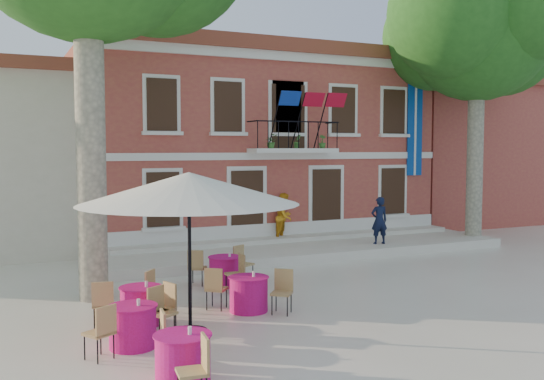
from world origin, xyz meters
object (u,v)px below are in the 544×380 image
Objects in this scene: patio_umbrella at (189,189)px; cafe_table_2 at (183,357)px; cafe_table_4 at (249,292)px; pedestrian_orange at (285,217)px; pedestrian_navy at (379,220)px; cafe_table_0 at (133,324)px; cafe_table_1 at (141,303)px; cafe_table_3 at (225,269)px; plane_tree_east at (478,28)px.

cafe_table_2 is (-0.84, -2.33, -2.40)m from patio_umbrella.
pedestrian_orange is at bearing 58.56° from cafe_table_4.
cafe_table_2 is 1.13× the size of cafe_table_4.
patio_umbrella is 2.60× the size of pedestrian_navy.
pedestrian_navy is 0.96× the size of pedestrian_orange.
pedestrian_navy is 11.72m from cafe_table_0.
cafe_table_1 is at bearing 38.62° from pedestrian_navy.
patio_umbrella is 4.76m from cafe_table_3.
plane_tree_east is 14.67m from cafe_table_4.
cafe_table_0 is at bearing -108.60° from cafe_table_1.
pedestrian_navy is 8.63m from cafe_table_4.
pedestrian_orange reaches higher than cafe_table_1.
pedestrian_orange is 0.92× the size of cafe_table_1.
cafe_table_1 and cafe_table_2 have the same top height.
cafe_table_4 is (2.83, 1.36, 0.00)m from cafe_table_0.
pedestrian_orange is 11.15m from cafe_table_0.
plane_tree_east is 5.90× the size of cafe_table_1.
pedestrian_navy is at bearing 20.99° from cafe_table_3.
patio_umbrella is 3.45m from cafe_table_2.
cafe_table_3 is at bearing 63.90° from cafe_table_2.
plane_tree_east is 16.55m from cafe_table_1.
patio_umbrella reaches higher than cafe_table_4.
pedestrian_navy is 10.61m from cafe_table_1.
cafe_table_0 is 5.05m from cafe_table_3.
pedestrian_navy is at bearing -77.43° from pedestrian_orange.
patio_umbrella reaches higher than cafe_table_1.
pedestrian_orange is at bearing -28.47° from pedestrian_navy.
pedestrian_orange is 0.90× the size of cafe_table_3.
patio_umbrella is at bearing -147.99° from cafe_table_4.
cafe_table_1 is 0.98× the size of cafe_table_3.
cafe_table_0 is (-1.17, -0.32, -2.40)m from patio_umbrella.
cafe_table_4 is at bearing 25.64° from cafe_table_0.
pedestrian_navy is at bearing 35.23° from patio_umbrella.
patio_umbrella is at bearing -56.50° from cafe_table_1.
cafe_table_4 is at bearing 32.01° from patio_umbrella.
patio_umbrella is at bearing 15.39° from cafe_table_0.
patio_umbrella is at bearing -165.01° from pedestrian_orange.
cafe_table_0 is 1.02× the size of cafe_table_1.
plane_tree_east is at bearing -53.56° from pedestrian_orange.
cafe_table_3 and cafe_table_4 have the same top height.
cafe_table_2 and cafe_table_3 have the same top height.
pedestrian_orange reaches higher than cafe_table_2.
plane_tree_east is 6.41× the size of pedestrian_orange.
pedestrian_navy is (8.62, 6.09, -1.71)m from patio_umbrella.
cafe_table_1 is at bearing 179.24° from cafe_table_4.
pedestrian_navy reaches higher than cafe_table_1.
cafe_table_0 is 1.00× the size of cafe_table_3.
cafe_table_1 is at bearing -172.05° from pedestrian_orange.
plane_tree_east is at bearing 25.80° from patio_umbrella.
cafe_table_3 is 1.08× the size of cafe_table_4.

